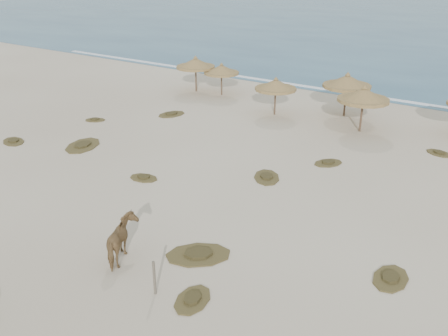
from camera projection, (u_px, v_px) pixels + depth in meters
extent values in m
plane|color=beige|center=(150.00, 232.00, 20.93)|extent=(160.00, 160.00, 0.00)
cube|color=white|center=(363.00, 95.00, 40.74)|extent=(70.00, 0.60, 0.01)
cylinder|color=#4E3728|center=(196.00, 78.00, 41.45)|extent=(0.13, 0.13, 2.24)
cylinder|color=olive|center=(196.00, 67.00, 41.08)|extent=(3.53, 3.53, 0.19)
cone|color=olive|center=(196.00, 63.00, 40.94)|extent=(3.41, 3.41, 0.80)
cone|color=olive|center=(195.00, 57.00, 40.75)|extent=(0.38, 0.38, 0.23)
cylinder|color=#4E3728|center=(222.00, 83.00, 40.46)|extent=(0.11, 0.11, 1.98)
cylinder|color=olive|center=(222.00, 73.00, 40.13)|extent=(2.89, 2.89, 0.17)
cone|color=olive|center=(222.00, 69.00, 40.01)|extent=(2.79, 2.79, 0.71)
cone|color=olive|center=(221.00, 64.00, 39.84)|extent=(0.34, 0.34, 0.21)
cylinder|color=#4E3728|center=(275.00, 101.00, 35.56)|extent=(0.12, 0.12, 2.06)
cylinder|color=olive|center=(276.00, 89.00, 35.22)|extent=(3.50, 3.50, 0.18)
cone|color=olive|center=(276.00, 84.00, 35.09)|extent=(3.38, 3.38, 0.74)
cone|color=olive|center=(276.00, 78.00, 34.91)|extent=(0.35, 0.35, 0.22)
cylinder|color=#4E3728|center=(361.00, 114.00, 32.14)|extent=(0.13, 0.13, 2.32)
cylinder|color=olive|center=(363.00, 100.00, 31.76)|extent=(3.82, 3.82, 0.20)
cone|color=olive|center=(364.00, 94.00, 31.61)|extent=(3.69, 3.69, 0.83)
cone|color=olive|center=(365.00, 87.00, 31.41)|extent=(0.40, 0.40, 0.24)
cylinder|color=#4E3728|center=(345.00, 100.00, 35.25)|extent=(0.13, 0.13, 2.36)
cylinder|color=olive|center=(347.00, 86.00, 34.86)|extent=(3.95, 3.95, 0.20)
cone|color=olive|center=(347.00, 81.00, 34.71)|extent=(3.82, 3.82, 0.84)
cone|color=olive|center=(348.00, 74.00, 34.51)|extent=(0.40, 0.40, 0.25)
imported|color=brown|center=(122.00, 241.00, 18.71)|extent=(1.78, 2.20, 1.70)
cylinder|color=#6C6451|center=(154.00, 278.00, 16.93)|extent=(0.11, 0.11, 1.31)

